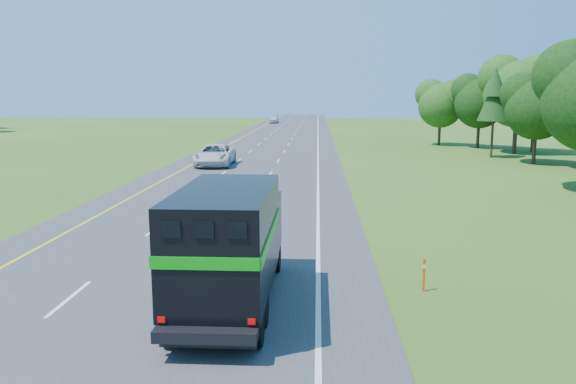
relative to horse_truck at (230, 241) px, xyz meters
name	(u,v)px	position (x,y,z in m)	size (l,w,h in m)	color
road	(262,157)	(-3.00, 39.19, -1.87)	(15.00, 260.00, 0.04)	#38383A
lane_markings	(262,157)	(-3.00, 39.19, -1.84)	(11.15, 260.00, 0.01)	yellow
horse_truck	(230,241)	(0.00, 0.00, 0.00)	(2.52, 7.82, 3.46)	black
white_suv	(215,155)	(-6.34, 32.39, -0.94)	(3.01, 6.53, 1.81)	silver
far_car	(274,120)	(-7.19, 109.11, -1.08)	(1.82, 4.53, 1.54)	silver
delineator	(424,274)	(5.73, 1.48, -1.34)	(0.08, 0.05, 1.03)	#FF4C0D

